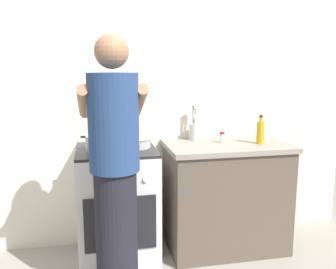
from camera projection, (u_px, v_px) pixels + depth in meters
The scene contains 10 objects.
ground at pixel (165, 262), 2.86m from camera, with size 6.00×6.00×0.00m, color gray.
back_wall at pixel (176, 98), 3.15m from camera, with size 3.20×0.10×2.50m.
countertop at pixel (226, 196), 3.03m from camera, with size 1.00×0.60×0.90m.
stove_range at pixel (118, 205), 2.85m from camera, with size 0.60×0.62×0.90m.
pot at pixel (97, 143), 2.69m from camera, with size 0.24×0.17×0.11m.
mixing_bowl at pixel (134, 142), 2.81m from camera, with size 0.28×0.28×0.08m.
utensil_crock at pixel (195, 129), 3.08m from camera, with size 0.10×0.10×0.31m.
spice_bottle at pixel (222, 137), 2.98m from camera, with size 0.04×0.04×0.09m.
oil_bottle at pixel (260, 132), 2.93m from camera, with size 0.06×0.06×0.23m.
person at pixel (115, 176), 2.19m from camera, with size 0.41×0.50×1.70m.
Camera 1 is at (-0.51, -2.58, 1.51)m, focal length 38.74 mm.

